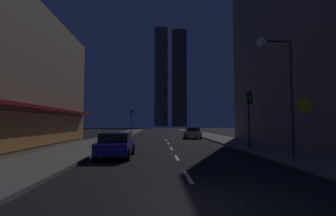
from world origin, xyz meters
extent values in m
cube|color=black|center=(0.00, 32.00, -0.05)|extent=(78.00, 136.00, 0.10)
cube|color=#605E59|center=(7.00, 32.00, 0.07)|extent=(4.00, 76.00, 0.15)
cube|color=#605E59|center=(-7.00, 32.00, 0.07)|extent=(4.00, 76.00, 0.15)
cube|color=silver|center=(0.00, 3.20, 0.01)|extent=(0.16, 2.20, 0.01)
cube|color=silver|center=(0.00, 8.40, 0.01)|extent=(0.16, 2.20, 0.01)
cube|color=silver|center=(0.00, 13.60, 0.01)|extent=(0.16, 2.20, 0.01)
cube|color=silver|center=(0.00, 18.80, 0.01)|extent=(0.16, 2.20, 0.01)
cube|color=silver|center=(0.00, 24.00, 0.01)|extent=(0.16, 2.20, 0.01)
cube|color=#D88C3F|center=(-9.00, 11.23, 1.60)|extent=(0.10, 18.19, 2.20)
cube|color=maroon|center=(-8.60, 11.23, 3.00)|extent=(0.90, 18.79, 0.20)
cube|color=slate|center=(14.50, 16.00, 9.82)|extent=(11.00, 20.00, 19.63)
cube|color=#534F3E|center=(1.69, 151.78, 31.44)|extent=(8.37, 5.88, 62.88)
cube|color=#38352A|center=(12.65, 145.31, 29.31)|extent=(8.41, 8.62, 58.63)
cube|color=navy|center=(-3.60, 8.85, 0.61)|extent=(1.80, 4.20, 0.65)
cube|color=black|center=(-3.60, 8.65, 1.17)|extent=(1.64, 2.00, 0.55)
cylinder|color=black|center=(-4.48, 10.25, 0.34)|extent=(0.22, 0.68, 0.68)
cylinder|color=black|center=(-2.72, 10.25, 0.34)|extent=(0.22, 0.68, 0.68)
cylinder|color=black|center=(-4.48, 7.45, 0.34)|extent=(0.22, 0.68, 0.68)
cylinder|color=black|center=(-2.72, 7.45, 0.34)|extent=(0.22, 0.68, 0.68)
sphere|color=white|center=(-4.15, 10.90, 0.67)|extent=(0.18, 0.18, 0.18)
sphere|color=white|center=(-3.05, 10.90, 0.67)|extent=(0.18, 0.18, 0.18)
cube|color=silver|center=(3.60, 27.08, 0.61)|extent=(1.80, 4.20, 0.65)
cube|color=black|center=(3.60, 26.88, 1.17)|extent=(1.64, 2.00, 0.55)
cylinder|color=black|center=(2.72, 28.48, 0.34)|extent=(0.22, 0.68, 0.68)
cylinder|color=black|center=(4.48, 28.48, 0.34)|extent=(0.22, 0.68, 0.68)
cylinder|color=black|center=(2.72, 25.68, 0.34)|extent=(0.22, 0.68, 0.68)
cylinder|color=black|center=(4.48, 25.68, 0.34)|extent=(0.22, 0.68, 0.68)
sphere|color=white|center=(3.05, 29.13, 0.67)|extent=(0.18, 0.18, 0.18)
sphere|color=white|center=(4.15, 29.13, 0.67)|extent=(0.18, 0.18, 0.18)
cylinder|color=gold|center=(-5.90, 18.33, 0.43)|extent=(0.22, 0.22, 0.55)
sphere|color=gold|center=(-5.90, 18.33, 0.70)|extent=(0.21, 0.21, 0.21)
cylinder|color=gold|center=(-5.90, 18.33, 0.18)|extent=(0.30, 0.30, 0.06)
cylinder|color=gold|center=(-6.06, 18.33, 0.45)|extent=(0.10, 0.10, 0.10)
cylinder|color=gold|center=(-5.74, 18.33, 0.45)|extent=(0.10, 0.10, 0.10)
cylinder|color=#2D2D2D|center=(5.50, 11.57, 2.25)|extent=(0.12, 0.12, 4.20)
cube|color=black|center=(5.50, 11.37, 3.85)|extent=(0.32, 0.24, 0.90)
sphere|color=red|center=(5.50, 11.24, 4.13)|extent=(0.18, 0.18, 0.18)
sphere|color=#F2B20C|center=(5.50, 11.24, 3.85)|extent=(0.18, 0.18, 0.18)
sphere|color=#19D833|center=(5.50, 11.24, 3.57)|extent=(0.18, 0.18, 0.18)
cylinder|color=#2D2D2D|center=(-5.50, 37.59, 2.25)|extent=(0.12, 0.12, 4.20)
cube|color=black|center=(-5.50, 37.39, 3.85)|extent=(0.32, 0.24, 0.90)
sphere|color=red|center=(-5.50, 37.26, 4.13)|extent=(0.18, 0.18, 0.18)
sphere|color=#F2B20C|center=(-5.50, 37.26, 3.85)|extent=(0.18, 0.18, 0.18)
sphere|color=#19D833|center=(-5.50, 37.26, 3.57)|extent=(0.18, 0.18, 0.18)
cylinder|color=#38383D|center=(6.20, 7.01, 3.40)|extent=(0.16, 0.16, 6.50)
cylinder|color=#38383D|center=(5.40, 7.01, 6.55)|extent=(1.60, 0.12, 0.12)
sphere|color=#FCF7CC|center=(4.60, 7.01, 6.45)|extent=(0.56, 0.56, 0.56)
cylinder|color=slate|center=(5.60, 4.90, 1.35)|extent=(0.08, 0.08, 2.40)
cube|color=yellow|center=(5.60, 4.87, 2.85)|extent=(0.91, 0.03, 0.91)
camera|label=1|loc=(-1.20, -6.34, 2.03)|focal=26.87mm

